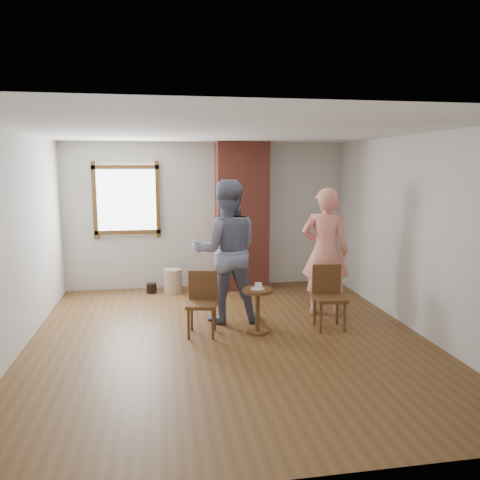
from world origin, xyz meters
name	(u,v)px	position (x,y,z in m)	size (l,w,h in m)	color
ground	(229,339)	(0.00, 0.00, 0.00)	(5.50, 5.50, 0.00)	brown
room_shell	(218,194)	(-0.06, 0.61, 1.81)	(5.04, 5.52, 2.62)	silver
brick_chimney	(242,216)	(0.60, 2.50, 1.30)	(0.90, 0.50, 2.60)	#A84E3B
stoneware_crock	(173,280)	(-0.64, 2.40, 0.21)	(0.32, 0.32, 0.41)	#C9B391
dark_pot	(152,288)	(-1.01, 2.40, 0.09)	(0.17, 0.17, 0.17)	black
dining_chair_left	(202,299)	(-0.31, 0.28, 0.46)	(0.45, 0.45, 0.82)	brown
dining_chair_right	(328,293)	(1.40, 0.23, 0.48)	(0.42, 0.42, 0.85)	brown
side_table	(258,303)	(0.41, 0.16, 0.40)	(0.40, 0.40, 0.60)	brown
cake_plate	(258,289)	(0.41, 0.16, 0.60)	(0.18, 0.18, 0.01)	white
cake_slice	(258,286)	(0.42, 0.16, 0.64)	(0.08, 0.07, 0.06)	white
man	(226,251)	(0.08, 0.75, 1.00)	(0.97, 0.76, 2.00)	#151A3B
person_pink	(325,252)	(1.55, 0.80, 0.94)	(0.69, 0.45, 1.88)	#FE937F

